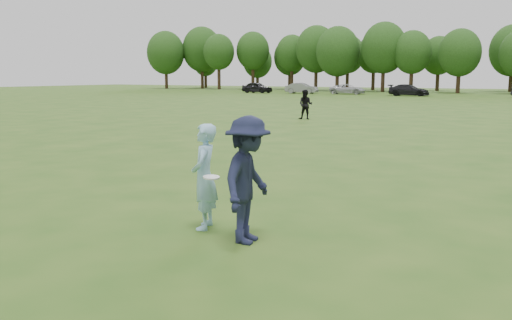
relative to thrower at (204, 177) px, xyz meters
The scene contains 9 objects.
ground 1.49m from the thrower, 14.27° to the left, with size 200.00×200.00×0.00m, color #2A5016.
thrower is the anchor object (origin of this frame).
defender 1.08m from the thrower, 16.20° to the right, with size 1.28×0.73×1.98m, color #191D37.
player_far_a 22.92m from the thrower, 110.29° to the left, with size 0.84×0.65×1.72m, color black.
car_a 68.47m from the thrower, 118.86° to the left, with size 1.82×4.51×1.54m, color black.
car_b 66.18m from the thrower, 113.53° to the left, with size 1.55×4.44×1.46m, color gray.
car_c 64.78m from the thrower, 108.09° to the left, with size 2.18×4.72×1.31m, color silver.
car_d 60.72m from the thrower, 100.98° to the left, with size 1.97×4.84×1.41m, color black.
disc_in_play 0.42m from the thrower, 39.06° to the right, with size 0.29×0.29×0.06m.
Camera 1 is at (4.02, -7.62, 2.59)m, focal length 38.00 mm.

